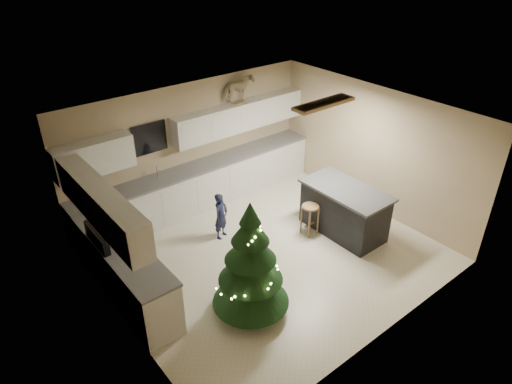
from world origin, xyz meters
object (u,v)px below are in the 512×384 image
at_px(bar_stool, 310,213).
at_px(christmas_tree, 250,269).
at_px(rocking_horse, 239,89).
at_px(toddler, 221,216).
at_px(island, 344,210).

xyz_separation_m(bar_stool, christmas_tree, (-2.16, -0.91, 0.34)).
bearing_deg(bar_stool, rocking_horse, 87.84).
distance_m(bar_stool, toddler, 1.70).
height_order(toddler, rocking_horse, rocking_horse).
distance_m(bar_stool, christmas_tree, 2.37).
distance_m(christmas_tree, rocking_horse, 4.20).
bearing_deg(christmas_tree, rocking_horse, 55.13).
xyz_separation_m(island, toddler, (-1.95, 1.33, -0.01)).
distance_m(island, bar_stool, 0.66).
bearing_deg(bar_stool, toddler, 145.12).
relative_size(christmas_tree, rocking_horse, 2.97).
bearing_deg(toddler, rocking_horse, 19.46).
relative_size(island, rocking_horse, 2.57).
relative_size(christmas_tree, toddler, 2.10).
bearing_deg(toddler, bar_stool, -57.74).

